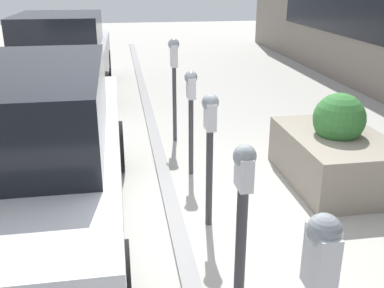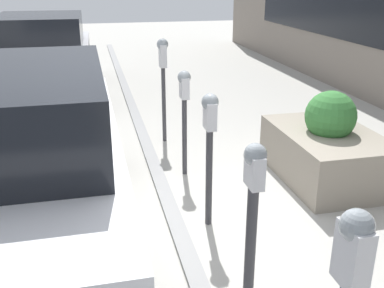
{
  "view_description": "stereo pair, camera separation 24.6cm",
  "coord_description": "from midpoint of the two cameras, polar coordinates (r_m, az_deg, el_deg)",
  "views": [
    {
      "loc": [
        -3.82,
        0.55,
        2.33
      ],
      "look_at": [
        0.0,
        -0.08,
        0.86
      ],
      "focal_mm": 42.0,
      "sensor_mm": 36.0,
      "label": 1
    },
    {
      "loc": [
        -3.77,
        0.79,
        2.33
      ],
      "look_at": [
        0.0,
        -0.08,
        0.86
      ],
      "focal_mm": 42.0,
      "sensor_mm": 36.0,
      "label": 2
    }
  ],
  "objects": [
    {
      "name": "parking_meter_middle",
      "position": [
        4.14,
        4.0,
        1.26
      ],
      "size": [
        0.19,
        0.16,
        1.33
      ],
      "color": "#38383D",
      "rests_on": "ground_plane"
    },
    {
      "name": "planter_box",
      "position": [
        5.55,
        18.93,
        -0.97
      ],
      "size": [
        1.61,
        1.06,
        1.08
      ],
      "color": "gray",
      "rests_on": "ground_plane"
    },
    {
      "name": "parking_meter_second",
      "position": [
        3.11,
        8.72,
        -7.47
      ],
      "size": [
        0.19,
        0.16,
        1.29
      ],
      "color": "#38383D",
      "rests_on": "ground_plane"
    },
    {
      "name": "parking_meter_fourth",
      "position": [
        5.29,
        1.21,
        5.61
      ],
      "size": [
        0.18,
        0.15,
        1.29
      ],
      "color": "#38383D",
      "rests_on": "ground_plane"
    },
    {
      "name": "curb_strip",
      "position": [
        4.48,
        -0.39,
        -10.22
      ],
      "size": [
        24.5,
        0.16,
        0.04
      ],
      "color": "gray",
      "rests_on": "ground_plane"
    },
    {
      "name": "parking_meter_farthest",
      "position": [
        6.42,
        -1.19,
        9.83
      ],
      "size": [
        0.19,
        0.16,
        1.5
      ],
      "color": "#38383D",
      "rests_on": "ground_plane"
    },
    {
      "name": "parked_car_middle",
      "position": [
        4.26,
        -20.38,
        -1.2
      ],
      "size": [
        4.41,
        1.97,
        1.63
      ],
      "rotation": [
        0.0,
        0.0,
        0.01
      ],
      "color": "silver",
      "rests_on": "ground_plane"
    },
    {
      "name": "parked_car_rear",
      "position": [
        9.59,
        -15.5,
        11.04
      ],
      "size": [
        4.09,
        1.87,
        1.6
      ],
      "rotation": [
        0.0,
        0.0,
        -0.02
      ],
      "color": "#B7B7BC",
      "rests_on": "ground_plane"
    },
    {
      "name": "ground_plane",
      "position": [
        4.5,
        0.63,
        -10.35
      ],
      "size": [
        40.0,
        40.0,
        0.0
      ],
      "primitive_type": "plane",
      "color": "#ADAAA3"
    }
  ]
}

